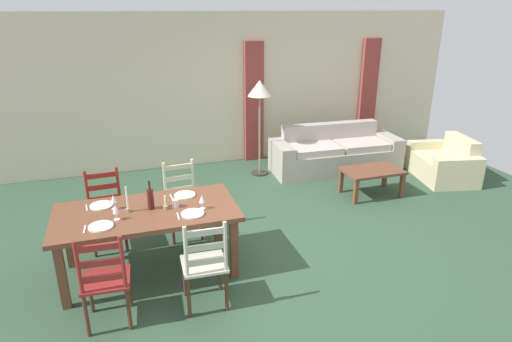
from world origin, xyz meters
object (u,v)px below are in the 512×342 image
object	(u,v)px
dining_table	(147,218)
couch	(334,154)
coffee_cup_primary	(176,203)
coffee_table	(372,173)
dining_chair_near_right	(205,264)
wine_glass_near_right	(202,199)
wine_glass_far_left	(113,199)
dining_chair_far_right	(182,200)
wine_glass_near_left	(116,210)
dining_chair_near_left	(105,280)
armchair_upholstered	(446,164)
standing_lamp	(260,94)
wine_bottle	(151,199)
dining_chair_far_left	(106,210)

from	to	relation	value
dining_table	couch	distance (m)	4.17
coffee_cup_primary	coffee_table	xyz separation A→B (m)	(3.15, 1.12, -0.44)
dining_chair_near_right	wine_glass_near_right	size ratio (longest dim) A/B	5.96
wine_glass_near_right	wine_glass_far_left	world-z (taller)	same
dining_chair_near_right	dining_chair_far_right	distance (m)	1.53
wine_glass_near_left	coffee_table	bearing A→B (deg)	18.23
couch	wine_glass_near_right	bearing A→B (deg)	-139.34
dining_chair_near_left	coffee_table	size ratio (longest dim) A/B	1.07
wine_glass_near_right	coffee_table	bearing A→B (deg)	23.44
dining_table	wine_glass_far_left	xyz separation A→B (m)	(-0.32, 0.14, 0.20)
dining_chair_far_right	wine_glass_far_left	bearing A→B (deg)	-142.51
dining_chair_near_right	armchair_upholstered	xyz separation A→B (m)	(4.60, 2.12, -0.23)
wine_glass_near_right	standing_lamp	world-z (taller)	standing_lamp
dining_chair_far_right	wine_glass_near_left	world-z (taller)	dining_chair_far_right
wine_glass_near_left	couch	size ratio (longest dim) A/B	0.07
dining_chair_near_left	coffee_table	world-z (taller)	dining_chair_near_left
dining_chair_far_right	wine_bottle	bearing A→B (deg)	-120.24
wine_glass_near_left	wine_glass_near_right	bearing A→B (deg)	-0.90
dining_chair_far_left	coffee_table	size ratio (longest dim) A/B	1.07
wine_glass_near_left	wine_bottle	bearing A→B (deg)	23.50
dining_table	wine_glass_near_left	xyz separation A→B (m)	(-0.30, -0.13, 0.20)
armchair_upholstered	wine_glass_near_left	bearing A→B (deg)	-164.62
wine_glass_near_left	dining_chair_near_left	bearing A→B (deg)	-102.72
dining_chair_far_right	coffee_table	world-z (taller)	dining_chair_far_right
dining_chair_far_left	wine_glass_near_right	bearing A→B (deg)	-41.43
dining_table	coffee_cup_primary	distance (m)	0.34
dining_table	standing_lamp	world-z (taller)	standing_lamp
dining_table	armchair_upholstered	world-z (taller)	dining_table
armchair_upholstered	dining_chair_near_right	bearing A→B (deg)	-155.24
dining_chair_far_left	standing_lamp	bearing A→B (deg)	34.86
dining_table	dining_chair_near_right	xyz separation A→B (m)	(0.46, -0.78, -0.19)
dining_table	coffee_cup_primary	bearing A→B (deg)	-3.59
dining_table	coffee_table	bearing A→B (deg)	17.71
dining_chair_near_right	coffee_cup_primary	bearing A→B (deg)	100.87
wine_glass_far_left	wine_glass_near_right	bearing A→B (deg)	-17.72
dining_table	couch	world-z (taller)	couch
dining_chair_far_right	couch	xyz separation A→B (m)	(2.96, 1.57, -0.19)
wine_glass_far_left	couch	xyz separation A→B (m)	(3.76, 2.18, -0.57)
dining_chair_far_left	wine_bottle	distance (m)	0.96
dining_chair_far_right	dining_chair_near_left	bearing A→B (deg)	-121.37
dining_chair_far_left	armchair_upholstered	world-z (taller)	dining_chair_far_left
dining_chair_near_right	coffee_cup_primary	size ratio (longest dim) A/B	10.67
couch	standing_lamp	size ratio (longest dim) A/B	1.41
dining_chair_far_left	couch	distance (m)	4.19
dining_chair_near_left	dining_chair_far_left	xyz separation A→B (m)	(0.01, 1.51, 0.00)
wine_glass_far_left	couch	bearing A→B (deg)	30.13
coffee_cup_primary	couch	world-z (taller)	coffee_cup_primary
dining_table	dining_chair_far_left	size ratio (longest dim) A/B	1.98
dining_table	couch	bearing A→B (deg)	33.96
wine_glass_far_left	standing_lamp	distance (m)	3.42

